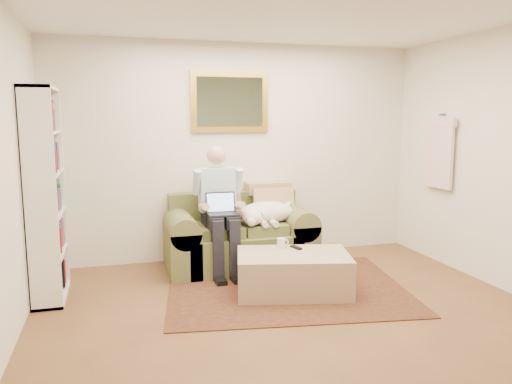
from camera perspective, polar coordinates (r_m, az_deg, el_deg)
name	(u,v)px	position (r m, az deg, el deg)	size (l,w,h in m)	color
room_shell	(302,170)	(4.06, 5.32, 2.52)	(4.51, 5.00, 2.61)	brown
rug	(286,288)	(5.18, 3.46, -10.85)	(2.36, 1.89, 0.01)	#331714
sofa	(239,242)	(5.80, -1.92, -5.76)	(1.67, 0.85, 1.00)	#616736
seated_man	(220,210)	(5.51, -4.09, -2.12)	(0.55, 0.79, 1.41)	#8CB6D8
laptop	(222,208)	(5.44, -3.95, -1.89)	(0.33, 0.26, 0.24)	black
sleeping_dog	(266,212)	(5.72, 1.19, -2.35)	(0.69, 0.43, 0.26)	white
ottoman	(293,273)	(5.00, 4.26, -9.23)	(1.09, 0.69, 0.40)	tan
coffee_mug	(281,243)	(5.14, 2.90, -5.84)	(0.08, 0.08, 0.10)	white
tv_remote	(296,247)	(5.13, 4.61, -6.34)	(0.05, 0.15, 0.02)	black
bookshelf	(45,195)	(5.10, -22.92, -0.28)	(0.28, 0.80, 2.00)	white
wall_mirror	(230,102)	(6.04, -3.01, 10.24)	(0.94, 0.04, 0.72)	gold
hanging_shirt	(439,149)	(6.21, 20.20, 4.60)	(0.06, 0.52, 0.90)	#FDD3D1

